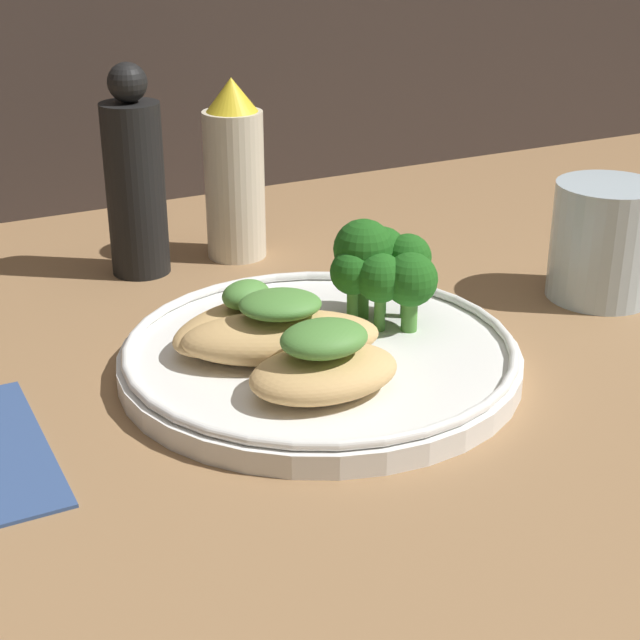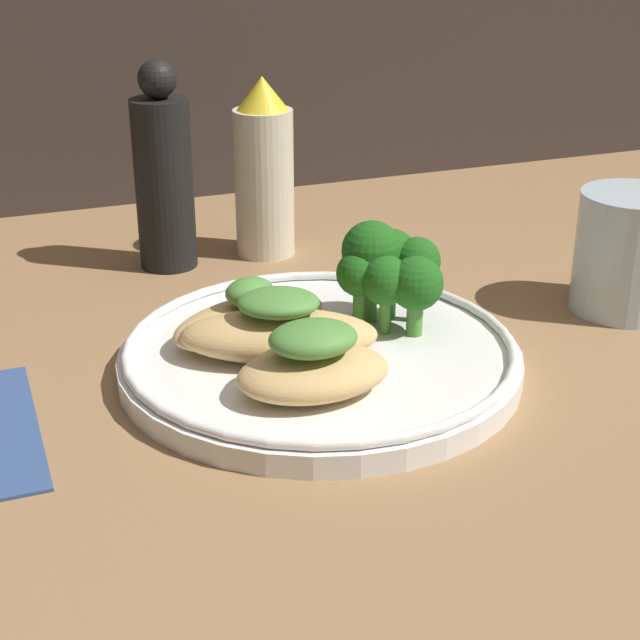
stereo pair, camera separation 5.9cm
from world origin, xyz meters
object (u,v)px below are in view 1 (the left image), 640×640
at_px(plate, 320,356).
at_px(broccoli_bunch, 382,264).
at_px(sauce_bottle, 234,173).
at_px(pepper_grinder, 135,181).
at_px(drinking_glass, 604,241).

bearing_deg(plate, broccoli_bunch, 20.39).
distance_m(broccoli_bunch, sauce_bottle, 0.20).
xyz_separation_m(plate, pepper_grinder, (-0.05, 0.21, 0.06)).
bearing_deg(broccoli_bunch, plate, -159.61).
bearing_deg(sauce_bottle, pepper_grinder, 180.00).
xyz_separation_m(broccoli_bunch, pepper_grinder, (-0.10, 0.19, 0.02)).
xyz_separation_m(sauce_bottle, pepper_grinder, (-0.08, 0.00, 0.00)).
bearing_deg(pepper_grinder, sauce_bottle, 0.00).
height_order(pepper_grinder, drinking_glass, pepper_grinder).
relative_size(broccoli_bunch, pepper_grinder, 0.43).
distance_m(pepper_grinder, drinking_glass, 0.35).
height_order(sauce_bottle, drinking_glass, sauce_bottle).
xyz_separation_m(plate, broccoli_bunch, (0.05, 0.02, 0.04)).
bearing_deg(sauce_bottle, broccoli_bunch, -84.02).
bearing_deg(drinking_glass, plate, -176.59).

